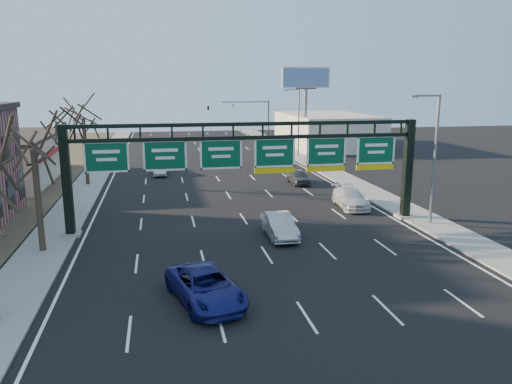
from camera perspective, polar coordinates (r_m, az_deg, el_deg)
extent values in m
plane|color=black|center=(27.21, 2.13, -8.55)|extent=(160.00, 160.00, 0.00)
cube|color=gray|center=(46.30, -19.42, -0.41)|extent=(3.00, 120.00, 0.12)
cube|color=gray|center=(49.42, 11.36, 0.83)|extent=(3.00, 120.00, 0.12)
cube|color=white|center=(46.15, -3.52, 0.17)|extent=(21.60, 120.00, 0.01)
cube|color=black|center=(33.82, -20.82, 1.13)|extent=(0.55, 0.55, 7.20)
cube|color=gray|center=(34.62, -20.38, -4.56)|extent=(1.20, 1.20, 0.20)
cube|color=black|center=(37.65, 16.93, 2.46)|extent=(0.55, 0.55, 7.20)
cube|color=gray|center=(38.37, 16.60, -2.69)|extent=(1.20, 1.20, 0.20)
cube|color=black|center=(33.37, -0.92, 7.77)|extent=(23.40, 0.25, 0.25)
cube|color=black|center=(33.45, -0.92, 6.24)|extent=(23.40, 0.25, 0.25)
cube|color=#054B2C|center=(33.23, -16.71, 3.85)|extent=(2.80, 0.10, 2.00)
cube|color=#054B2C|center=(33.07, -10.36, 4.13)|extent=(2.80, 0.10, 2.00)
cube|color=#054B2C|center=(33.31, -4.02, 4.36)|extent=(2.80, 0.10, 2.00)
cube|color=#054B2C|center=(33.95, 2.14, 4.53)|extent=(2.80, 0.10, 2.00)
cube|color=yellow|center=(34.13, 2.12, 2.50)|extent=(2.80, 0.10, 0.40)
cube|color=#054B2C|center=(34.96, 8.03, 4.65)|extent=(2.80, 0.10, 2.00)
cube|color=yellow|center=(35.14, 7.97, 2.67)|extent=(2.80, 0.10, 0.40)
cube|color=#054B2C|center=(36.32, 13.53, 4.71)|extent=(2.80, 0.10, 2.00)
cube|color=yellow|center=(36.49, 13.43, 2.81)|extent=(2.80, 0.10, 0.40)
cube|color=beige|center=(56.48, -27.07, 3.34)|extent=(10.00, 18.00, 4.40)
cube|color=#AF111A|center=(55.18, -22.05, 4.44)|extent=(1.20, 18.00, 0.40)
cube|color=beige|center=(79.42, 8.06, 6.99)|extent=(12.00, 20.00, 5.00)
cylinder|color=#33291C|center=(31.24, -23.63, -0.80)|extent=(0.36, 0.36, 6.08)
cylinder|color=#33291C|center=(40.82, -20.74, 2.84)|extent=(0.36, 0.36, 6.84)
cylinder|color=#33291C|center=(50.63, -18.90, 4.45)|extent=(0.36, 0.36, 6.46)
cylinder|color=slate|center=(36.21, 19.76, 3.54)|extent=(0.20, 0.20, 9.00)
cylinder|color=slate|center=(35.41, 19.00, 10.57)|extent=(1.80, 0.12, 0.12)
cube|color=slate|center=(34.97, 17.70, 10.56)|extent=(0.50, 0.22, 0.15)
cylinder|color=slate|center=(67.51, 4.90, 7.95)|extent=(0.20, 0.20, 9.00)
cylinder|color=slate|center=(67.09, 4.21, 11.70)|extent=(1.80, 0.12, 0.12)
cube|color=slate|center=(66.86, 3.45, 11.66)|extent=(0.50, 0.22, 0.15)
cylinder|color=slate|center=(72.98, 5.64, 8.16)|extent=(0.50, 0.50, 9.00)
cube|color=slate|center=(72.80, 5.72, 11.70)|extent=(3.00, 0.30, 0.20)
cube|color=white|center=(72.80, 5.75, 12.88)|extent=(7.00, 0.30, 3.00)
cube|color=#577CAE|center=(72.61, 5.79, 12.88)|extent=(6.60, 0.05, 2.60)
cylinder|color=black|center=(81.91, 1.45, 7.96)|extent=(0.18, 0.18, 7.00)
cylinder|color=black|center=(80.99, -1.21, 10.25)|extent=(7.60, 0.14, 0.14)
imported|color=black|center=(80.71, -2.62, 9.67)|extent=(0.20, 0.20, 1.00)
imported|color=black|center=(80.22, -5.49, 9.61)|extent=(0.54, 0.54, 1.62)
imported|color=navy|center=(22.93, -5.82, -10.70)|extent=(3.77, 5.81, 1.49)
imported|color=#A1A2A6|center=(32.10, 2.66, -3.85)|extent=(1.64, 4.62, 1.52)
imported|color=silver|center=(40.47, 10.73, -0.69)|extent=(2.43, 5.21, 1.47)
imported|color=#3F4144|center=(49.34, 4.88, 1.75)|extent=(1.67, 4.08, 1.38)
imported|color=silver|center=(54.85, -10.91, 2.62)|extent=(1.47, 4.10, 1.35)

